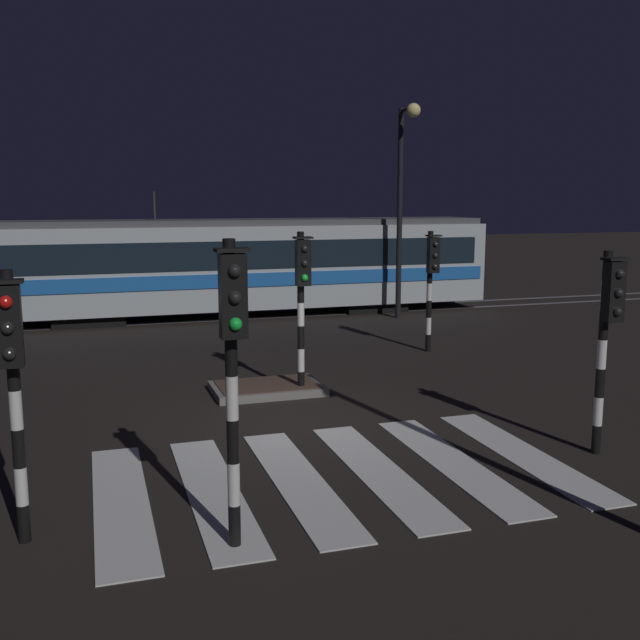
# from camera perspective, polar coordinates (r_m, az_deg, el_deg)

# --- Properties ---
(ground_plane) EXTENTS (120.00, 120.00, 0.00)m
(ground_plane) POSITION_cam_1_polar(r_m,az_deg,el_deg) (13.06, -2.39, -8.08)
(ground_plane) COLOR black
(rail_near) EXTENTS (80.00, 0.12, 0.03)m
(rail_near) POSITION_cam_1_polar(r_m,az_deg,el_deg) (23.98, -9.77, -0.10)
(rail_near) COLOR #59595E
(rail_near) RESTS_ON ground
(rail_far) EXTENTS (80.00, 0.12, 0.03)m
(rail_far) POSITION_cam_1_polar(r_m,az_deg,el_deg) (25.38, -10.24, 0.41)
(rail_far) COLOR #59595E
(rail_far) RESTS_ON ground
(crosswalk_zebra) EXTENTS (6.75, 4.26, 0.02)m
(crosswalk_zebra) POSITION_cam_1_polar(r_m,az_deg,el_deg) (10.70, 1.48, -12.05)
(crosswalk_zebra) COLOR silver
(crosswalk_zebra) RESTS_ON ground
(traffic_island) EXTENTS (2.22, 1.42, 0.18)m
(traffic_island) POSITION_cam_1_polar(r_m,az_deg,el_deg) (15.11, -4.13, -5.31)
(traffic_island) COLOR slate
(traffic_island) RESTS_ON ground
(traffic_light_kerb_mid_left) EXTENTS (0.36, 0.42, 3.51)m
(traffic_light_kerb_mid_left) POSITION_cam_1_polar(r_m,az_deg,el_deg) (7.97, -6.82, -2.31)
(traffic_light_kerb_mid_left) COLOR black
(traffic_light_kerb_mid_left) RESTS_ON ground
(traffic_light_corner_far_right) EXTENTS (0.36, 0.42, 3.12)m
(traffic_light_corner_far_right) POSITION_cam_1_polar(r_m,az_deg,el_deg) (18.89, 8.66, 3.64)
(traffic_light_corner_far_right) COLOR black
(traffic_light_corner_far_right) RESTS_ON ground
(traffic_light_median_centre) EXTENTS (0.36, 0.42, 3.29)m
(traffic_light_median_centre) POSITION_cam_1_polar(r_m,az_deg,el_deg) (14.47, -1.41, 2.45)
(traffic_light_median_centre) COLOR black
(traffic_light_median_centre) RESTS_ON ground
(traffic_light_corner_near_left) EXTENTS (0.36, 0.42, 3.16)m
(traffic_light_corner_near_left) POSITION_cam_1_polar(r_m,az_deg,el_deg) (8.76, -22.84, -3.45)
(traffic_light_corner_near_left) COLOR black
(traffic_light_corner_near_left) RESTS_ON ground
(traffic_light_corner_near_right) EXTENTS (0.36, 0.42, 3.16)m
(traffic_light_corner_near_right) POSITION_cam_1_polar(r_m,az_deg,el_deg) (11.83, 21.50, -0.19)
(traffic_light_corner_near_right) COLOR black
(traffic_light_corner_near_right) RESTS_ON ground
(street_lamp_trackside_right) EXTENTS (0.44, 1.21, 6.82)m
(street_lamp_trackside_right) POSITION_cam_1_polar(r_m,az_deg,el_deg) (23.99, 6.51, 10.40)
(street_lamp_trackside_right) COLOR black
(street_lamp_trackside_right) RESTS_ON ground
(tram) EXTENTS (17.58, 2.58, 4.15)m
(tram) POSITION_cam_1_polar(r_m,az_deg,el_deg) (24.72, -6.55, 4.32)
(tram) COLOR #B2BCC1
(tram) RESTS_ON ground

